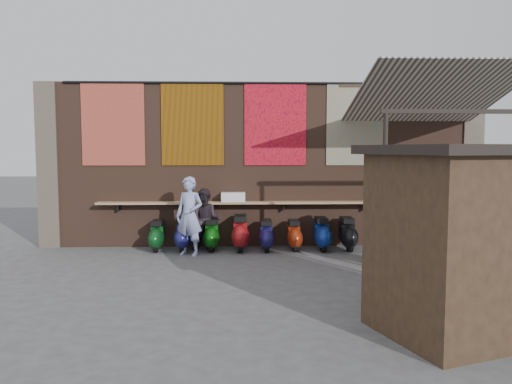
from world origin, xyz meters
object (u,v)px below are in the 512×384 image
scooter_stool_5 (294,235)px  market_stall (468,244)px  scooter_stool_4 (266,235)px  scooter_stool_7 (347,234)px  shopper_tan (377,224)px  scooter_stool_1 (184,235)px  shelf_box (233,197)px  scooter_stool_2 (212,235)px  scooter_stool_6 (322,234)px  scooter_stool_3 (240,233)px  shopper_navy (399,231)px  shopper_grey (475,221)px  diner_left (189,216)px  scooter_stool_0 (157,236)px  diner_right (206,220)px

scooter_stool_5 → market_stall: size_ratio=0.32×
scooter_stool_5 → scooter_stool_4: bearing=-176.1°
scooter_stool_4 → market_stall: (2.33, -5.36, 0.80)m
scooter_stool_7 → shopper_tan: size_ratio=0.49×
scooter_stool_1 → scooter_stool_5: size_ratio=1.10×
shelf_box → scooter_stool_2: 1.04m
scooter_stool_1 → scooter_stool_4: scooter_stool_1 is taller
scooter_stool_4 → shopper_tan: size_ratio=0.46×
scooter_stool_4 → shopper_tan: (2.26, -1.33, 0.47)m
scooter_stool_6 → scooter_stool_7: (0.62, -0.01, -0.00)m
scooter_stool_7 → scooter_stool_3: bearing=179.1°
scooter_stool_7 → scooter_stool_4: bearing=-179.9°
shelf_box → scooter_stool_6: (2.10, -0.33, -0.85)m
shelf_box → scooter_stool_4: 1.22m
scooter_stool_1 → shopper_navy: size_ratio=0.50×
scooter_stool_5 → shopper_navy: shopper_navy is taller
scooter_stool_1 → scooter_stool_7: scooter_stool_1 is taller
shelf_box → shopper_grey: size_ratio=0.32×
scooter_stool_3 → shopper_grey: shopper_grey is taller
scooter_stool_7 → diner_left: (-3.69, -0.46, 0.51)m
scooter_stool_0 → scooter_stool_1: size_ratio=0.92×
shelf_box → diner_right: bearing=-154.8°
scooter_stool_0 → diner_right: (1.16, -0.05, 0.38)m
scooter_stool_3 → shopper_tan: (2.87, -1.37, 0.42)m
scooter_stool_4 → shopper_tan: 2.66m
shelf_box → scooter_stool_4: shelf_box is taller
scooter_stool_4 → diner_left: size_ratio=0.42×
shopper_navy → scooter_stool_3: bearing=-46.4°
scooter_stool_3 → shopper_navy: 3.82m
diner_left → shopper_grey: size_ratio=0.99×
scooter_stool_4 → diner_left: diner_left is taller
scooter_stool_1 → scooter_stool_0: bearing=175.9°
scooter_stool_2 → shopper_tan: size_ratio=0.47×
diner_left → shopper_navy: size_ratio=1.09×
scooter_stool_5 → shopper_navy: (1.80, -2.22, 0.47)m
scooter_stool_4 → shelf_box: bearing=156.4°
scooter_stool_4 → shopper_navy: shopper_navy is taller
diner_left → market_stall: market_stall is taller
scooter_stool_4 → market_stall: size_ratio=0.33×
scooter_stool_2 → scooter_stool_7: scooter_stool_7 is taller
scooter_stool_6 → shopper_tan: size_ratio=0.49×
scooter_stool_7 → diner_right: 3.37m
diner_left → shopper_grey: 6.10m
scooter_stool_5 → shopper_grey: bearing=-23.9°
shelf_box → shopper_grey: 5.38m
shelf_box → market_stall: market_stall is taller
scooter_stool_1 → shopper_tan: (4.21, -1.37, 0.44)m
scooter_stool_4 → scooter_stool_5: (0.67, 0.05, -0.01)m
shelf_box → scooter_stool_5: 1.72m
scooter_stool_2 → diner_right: size_ratio=0.54×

